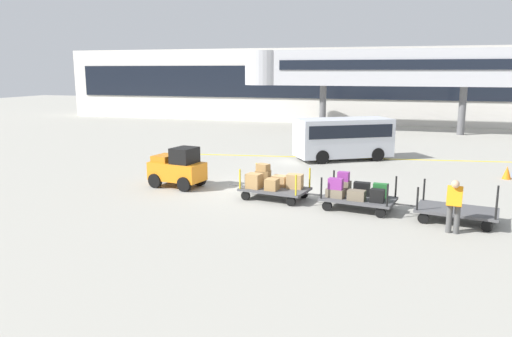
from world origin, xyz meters
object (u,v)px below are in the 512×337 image
object	(u,v)px
baggage_cart_lead	(273,183)
safety_cone_near	(507,173)
baggage_cart_tail	(456,211)
baggage_handler	(454,204)
shuttle_van	(343,136)
baggage_tug	(178,168)
baggage_cart_middle	(356,194)

from	to	relation	value
baggage_cart_lead	safety_cone_near	size ratio (longest dim) A/B	5.60
baggage_cart_tail	safety_cone_near	size ratio (longest dim) A/B	5.60
baggage_handler	baggage_cart_tail	bearing A→B (deg)	80.63
baggage_cart_tail	shuttle_van	size ratio (longest dim) A/B	0.61
baggage_handler	safety_cone_near	bearing A→B (deg)	71.36
baggage_cart_tail	baggage_handler	distance (m)	1.33
baggage_tug	baggage_cart_tail	bearing A→B (deg)	-9.89
safety_cone_near	baggage_cart_middle	bearing A→B (deg)	-130.64
baggage_cart_tail	shuttle_van	xyz separation A→B (m)	(-4.60, 9.73, 0.89)
baggage_tug	safety_cone_near	xyz separation A→B (m)	(12.60, 5.32, -0.48)
baggage_cart_lead	safety_cone_near	distance (m)	10.47
baggage_cart_middle	baggage_cart_lead	bearing A→B (deg)	169.12
baggage_cart_middle	shuttle_van	world-z (taller)	shuttle_van
baggage_cart_tail	baggage_cart_lead	bearing A→B (deg)	169.58
baggage_cart_middle	shuttle_van	size ratio (longest dim) A/B	0.61
baggage_tug	safety_cone_near	distance (m)	13.68
baggage_tug	shuttle_van	size ratio (longest dim) A/B	0.44
baggage_handler	safety_cone_near	size ratio (longest dim) A/B	2.84
baggage_cart_tail	baggage_handler	xyz separation A→B (m)	(-0.20, -1.21, 0.52)
baggage_cart_middle	safety_cone_near	distance (m)	8.61
baggage_cart_middle	safety_cone_near	size ratio (longest dim) A/B	5.60
baggage_cart_tail	baggage_handler	world-z (taller)	baggage_handler
baggage_cart_middle	shuttle_van	bearing A→B (deg)	99.78
shuttle_van	baggage_cart_middle	bearing A→B (deg)	-80.22
baggage_tug	shuttle_van	bearing A→B (deg)	55.91
baggage_cart_lead	baggage_cart_middle	distance (m)	3.05
safety_cone_near	baggage_cart_lead	bearing A→B (deg)	-145.30
baggage_cart_tail	safety_cone_near	world-z (taller)	baggage_cart_tail
baggage_cart_lead	baggage_cart_middle	bearing A→B (deg)	-10.88
baggage_cart_middle	baggage_cart_tail	bearing A→B (deg)	-9.97
baggage_tug	baggage_cart_lead	size ratio (longest dim) A/B	0.73
baggage_tug	baggage_handler	xyz separation A→B (m)	(9.81, -2.95, 0.11)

